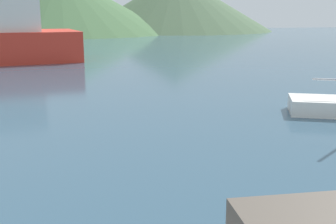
{
  "coord_description": "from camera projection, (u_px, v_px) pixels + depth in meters",
  "views": [
    {
      "loc": [
        -3.04,
        -0.18,
        4.67
      ],
      "look_at": [
        0.49,
        14.0,
        1.2
      ],
      "focal_mm": 45.0,
      "sensor_mm": 36.0,
      "label": 1
    }
  ],
  "objects": [
    {
      "name": "hill_central",
      "position": [
        62.0,
        3.0,
        95.64
      ],
      "size": [
        50.12,
        50.12,
        13.48
      ],
      "color": "#476B42",
      "rests_on": "ground_plane"
    },
    {
      "name": "hill_east",
      "position": [
        176.0,
        3.0,
        108.12
      ],
      "size": [
        49.03,
        49.03,
        14.14
      ],
      "color": "#4C6647",
      "rests_on": "ground_plane"
    }
  ]
}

